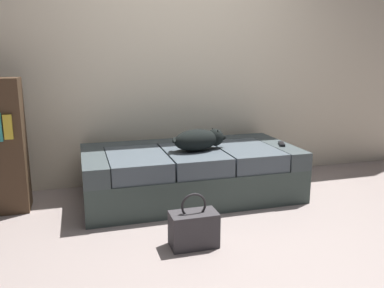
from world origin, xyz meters
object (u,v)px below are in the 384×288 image
object	(u,v)px
couch	(190,173)
dog_dark	(199,140)
tv_remote	(282,144)
handbag	(194,228)

from	to	relation	value
couch	dog_dark	distance (m)	0.34
couch	dog_dark	size ratio (longest dim) A/B	3.48
dog_dark	tv_remote	size ratio (longest dim) A/B	3.65
tv_remote	couch	bearing A→B (deg)	-167.26
couch	handbag	size ratio (longest dim) A/B	5.04
dog_dark	tv_remote	bearing A→B (deg)	-2.04
tv_remote	handbag	xyz separation A→B (m)	(-1.10, -0.82, -0.34)
dog_dark	handbag	xyz separation A→B (m)	(-0.31, -0.85, -0.42)
dog_dark	tv_remote	distance (m)	0.80
tv_remote	handbag	distance (m)	1.42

